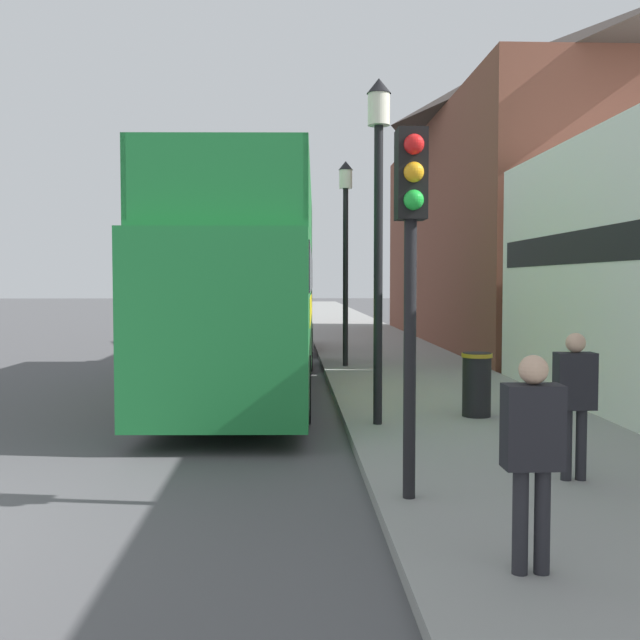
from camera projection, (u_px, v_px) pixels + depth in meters
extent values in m
plane|color=#4C4C4F|center=(165.00, 343.00, 26.92)|extent=(144.00, 144.00, 0.00)
cube|color=gray|center=(376.00, 348.00, 24.22)|extent=(3.96, 108.00, 0.14)
cube|color=brown|center=(509.00, 236.00, 26.52)|extent=(6.00, 18.44, 7.69)
pyramid|color=#473D38|center=(511.00, 91.00, 26.26)|extent=(6.00, 18.44, 2.42)
cube|color=#1E7A38|center=(250.00, 312.00, 14.95)|extent=(2.82, 11.29, 2.63)
cube|color=yellow|center=(247.00, 307.00, 14.38)|extent=(2.67, 6.25, 0.45)
cube|color=black|center=(250.00, 272.00, 14.91)|extent=(2.82, 10.39, 0.70)
cube|color=#1E7A38|center=(250.00, 244.00, 14.88)|extent=(2.79, 10.39, 0.10)
cube|color=#1E7A38|center=(190.00, 213.00, 14.84)|extent=(0.42, 10.31, 1.13)
cube|color=#1E7A38|center=(309.00, 213.00, 14.85)|extent=(0.42, 10.31, 1.13)
cube|color=#1E7A38|center=(215.00, 177.00, 9.73)|extent=(2.44, 0.15, 1.13)
cube|color=#1E7A38|center=(264.00, 228.00, 19.21)|extent=(2.49, 1.65, 1.13)
cylinder|color=black|center=(218.00, 350.00, 18.47)|extent=(0.32, 1.08, 1.07)
cylinder|color=black|center=(307.00, 350.00, 18.48)|extent=(0.32, 1.08, 1.07)
cylinder|color=black|center=(162.00, 389.00, 11.75)|extent=(0.32, 1.08, 1.07)
cylinder|color=black|center=(302.00, 389.00, 11.76)|extent=(0.32, 1.08, 1.07)
cube|color=silver|center=(282.00, 333.00, 23.63)|extent=(1.86, 4.36, 0.83)
cube|color=black|center=(282.00, 312.00, 23.47)|extent=(1.56, 2.12, 0.50)
cylinder|color=black|center=(257.00, 338.00, 24.90)|extent=(0.23, 0.68, 0.67)
cylinder|color=black|center=(303.00, 338.00, 25.03)|extent=(0.23, 0.68, 0.67)
cylinder|color=black|center=(258.00, 345.00, 22.25)|extent=(0.23, 0.68, 0.67)
cylinder|color=black|center=(309.00, 345.00, 22.39)|extent=(0.23, 0.68, 0.67)
cylinder|color=#232328|center=(520.00, 521.00, 5.33)|extent=(0.11, 0.11, 0.76)
cylinder|color=#232328|center=(542.00, 521.00, 5.33)|extent=(0.11, 0.11, 0.76)
cube|color=black|center=(533.00, 427.00, 5.30)|extent=(0.41, 0.23, 0.60)
sphere|color=tan|center=(533.00, 370.00, 5.28)|extent=(0.21, 0.21, 0.21)
cylinder|color=#232328|center=(566.00, 445.00, 7.85)|extent=(0.11, 0.11, 0.75)
cylinder|color=#232328|center=(581.00, 445.00, 7.85)|extent=(0.11, 0.11, 0.75)
cube|color=black|center=(575.00, 381.00, 7.82)|extent=(0.41, 0.22, 0.60)
sphere|color=tan|center=(576.00, 343.00, 7.80)|extent=(0.21, 0.21, 0.21)
cylinder|color=black|center=(410.00, 360.00, 7.15)|extent=(0.12, 0.12, 2.67)
cube|color=black|center=(411.00, 175.00, 7.06)|extent=(0.28, 0.31, 0.85)
sphere|color=red|center=(414.00, 144.00, 6.88)|extent=(0.19, 0.19, 0.19)
sphere|color=orange|center=(414.00, 172.00, 6.90)|extent=(0.19, 0.19, 0.19)
sphere|color=green|center=(414.00, 200.00, 6.91)|extent=(0.19, 0.19, 0.19)
cylinder|color=black|center=(378.00, 276.00, 10.85)|extent=(0.13, 0.13, 4.33)
cylinder|color=silver|center=(379.00, 110.00, 10.72)|extent=(0.32, 0.32, 0.45)
cone|color=black|center=(379.00, 86.00, 10.71)|extent=(0.35, 0.35, 0.22)
cylinder|color=black|center=(346.00, 278.00, 18.40)|extent=(0.13, 0.13, 4.36)
cylinder|color=silver|center=(346.00, 179.00, 18.28)|extent=(0.32, 0.32, 0.45)
cone|color=black|center=(346.00, 166.00, 18.26)|extent=(0.35, 0.35, 0.22)
cylinder|color=black|center=(477.00, 384.00, 11.57)|extent=(0.44, 0.44, 0.99)
cylinder|color=#B28E1E|center=(477.00, 355.00, 11.55)|extent=(0.48, 0.48, 0.06)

